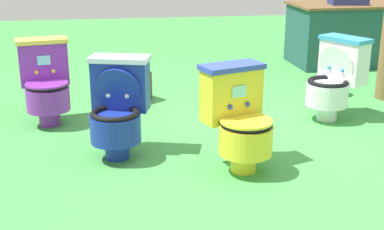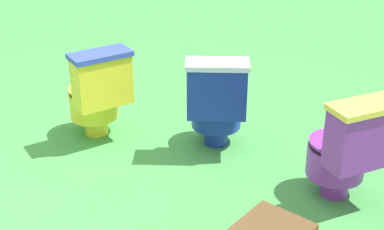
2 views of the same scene
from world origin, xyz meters
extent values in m
plane|color=#429947|center=(0.00, 0.00, 0.00)|extent=(14.00, 14.00, 0.00)
cylinder|color=purple|center=(-1.46, 0.62, 0.07)|extent=(0.21, 0.21, 0.14)
cylinder|color=purple|center=(-1.46, 0.60, 0.24)|extent=(0.43, 0.43, 0.20)
torus|color=black|center=(-1.46, 0.60, 0.35)|extent=(0.41, 0.41, 0.04)
cylinder|color=#EACC4C|center=(-1.46, 0.60, 0.30)|extent=(0.28, 0.28, 0.01)
cube|color=purple|center=(-1.50, 0.79, 0.51)|extent=(0.44, 0.26, 0.37)
cube|color=#EACC4C|center=(-1.50, 0.79, 0.71)|extent=(0.47, 0.29, 0.04)
cube|color=#8CE0E5|center=(-1.48, 0.69, 0.56)|extent=(0.11, 0.03, 0.08)
cylinder|color=purple|center=(-1.46, 0.60, 0.37)|extent=(0.42, 0.42, 0.02)
sphere|color=#EACC4C|center=(-1.41, 0.70, 0.46)|extent=(0.04, 0.04, 0.04)
sphere|color=#EACC4C|center=(-1.54, 0.68, 0.46)|extent=(0.04, 0.04, 0.04)
cylinder|color=yellow|center=(-0.02, -0.57, 0.07)|extent=(0.23, 0.23, 0.14)
cylinder|color=yellow|center=(-0.02, -0.59, 0.24)|extent=(0.47, 0.47, 0.20)
torus|color=black|center=(-0.02, -0.59, 0.35)|extent=(0.45, 0.45, 0.04)
cylinder|color=#3347B2|center=(-0.02, -0.59, 0.30)|extent=(0.31, 0.31, 0.01)
cube|color=yellow|center=(-0.08, -0.40, 0.51)|extent=(0.45, 0.31, 0.37)
cube|color=#3347B2|center=(-0.08, -0.40, 0.71)|extent=(0.48, 0.35, 0.04)
cube|color=#8CE0E5|center=(-0.05, -0.50, 0.56)|extent=(0.11, 0.04, 0.08)
cylinder|color=yellow|center=(-0.02, -0.59, 0.37)|extent=(0.46, 0.46, 0.02)
sphere|color=#3347B2|center=(0.02, -0.48, 0.46)|extent=(0.04, 0.04, 0.04)
sphere|color=#3347B2|center=(-0.11, -0.53, 0.46)|extent=(0.04, 0.04, 0.04)
cylinder|color=white|center=(0.98, 0.39, 0.07)|extent=(0.25, 0.25, 0.14)
cylinder|color=white|center=(0.96, 0.38, 0.24)|extent=(0.50, 0.50, 0.20)
torus|color=black|center=(0.96, 0.38, 0.35)|extent=(0.48, 0.48, 0.04)
cylinder|color=#338CBF|center=(0.96, 0.38, 0.30)|extent=(0.33, 0.33, 0.01)
cube|color=white|center=(1.13, 0.48, 0.51)|extent=(0.37, 0.45, 0.37)
cube|color=#338CBF|center=(1.13, 0.48, 0.71)|extent=(0.40, 0.48, 0.04)
cube|color=#8CE0E5|center=(1.05, 0.43, 0.56)|extent=(0.06, 0.10, 0.08)
cylinder|color=white|center=(1.05, 0.43, 0.49)|extent=(0.25, 0.35, 0.35)
sphere|color=#338CBF|center=(1.08, 0.36, 0.46)|extent=(0.04, 0.04, 0.04)
sphere|color=#338CBF|center=(1.01, 0.49, 0.46)|extent=(0.04, 0.04, 0.04)
cylinder|color=#192D9E|center=(-0.89, -0.21, 0.07)|extent=(0.22, 0.22, 0.14)
cylinder|color=#192D9E|center=(-0.89, -0.23, 0.24)|extent=(0.45, 0.45, 0.20)
torus|color=black|center=(-0.89, -0.23, 0.35)|extent=(0.43, 0.43, 0.04)
cylinder|color=silver|center=(-0.89, -0.23, 0.30)|extent=(0.29, 0.29, 0.01)
cube|color=#192D9E|center=(-0.84, -0.04, 0.51)|extent=(0.45, 0.29, 0.37)
cube|color=silver|center=(-0.84, -0.04, 0.71)|extent=(0.48, 0.32, 0.04)
cube|color=#8CE0E5|center=(-0.87, -0.14, 0.56)|extent=(0.11, 0.04, 0.08)
cylinder|color=#192D9E|center=(-0.87, -0.14, 0.49)|extent=(0.36, 0.18, 0.35)
sphere|color=silver|center=(-0.80, -0.16, 0.46)|extent=(0.04, 0.04, 0.04)
sphere|color=silver|center=(-0.94, -0.12, 0.46)|extent=(0.04, 0.04, 0.04)
cube|color=#23514C|center=(2.09, 2.50, 0.37)|extent=(1.43, 0.85, 0.74)
cube|color=brown|center=(2.09, 2.50, 0.76)|extent=(1.49, 0.91, 0.03)
cube|color=navy|center=(2.01, 2.41, 0.81)|extent=(0.48, 0.38, 0.08)
cube|color=brown|center=(-0.78, 1.24, 0.15)|extent=(0.52, 0.52, 0.29)
cylinder|color=#B7B7BF|center=(1.34, 1.14, 0.11)|extent=(0.22, 0.22, 0.22)
ellipsoid|color=yellow|center=(1.40, 1.15, 0.25)|extent=(0.07, 0.05, 0.05)
ellipsoid|color=yellow|center=(1.33, 1.20, 0.25)|extent=(0.07, 0.05, 0.05)
ellipsoid|color=yellow|center=(1.36, 1.10, 0.25)|extent=(0.07, 0.05, 0.05)
camera|label=1|loc=(-0.88, -3.88, 1.55)|focal=49.61mm
camera|label=2|loc=(0.14, 3.43, 2.11)|focal=53.25mm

